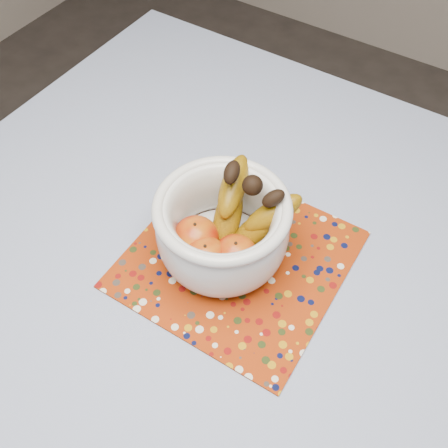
# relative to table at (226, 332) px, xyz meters

# --- Properties ---
(table) EXTENTS (1.20, 1.20, 0.75)m
(table) POSITION_rel_table_xyz_m (0.00, 0.00, 0.00)
(table) COLOR brown
(table) RESTS_ON ground
(tablecloth) EXTENTS (1.32, 1.32, 0.01)m
(tablecloth) POSITION_rel_table_xyz_m (0.00, 0.00, 0.08)
(tablecloth) COLOR slate
(tablecloth) RESTS_ON table
(placemat) EXTENTS (0.36, 0.36, 0.00)m
(placemat) POSITION_rel_table_xyz_m (-0.03, 0.09, 0.09)
(placemat) COLOR maroon
(placemat) RESTS_ON tablecloth
(fruit_bowl) EXTENTS (0.25, 0.24, 0.18)m
(fruit_bowl) POSITION_rel_table_xyz_m (-0.05, 0.09, 0.17)
(fruit_bowl) COLOR silver
(fruit_bowl) RESTS_ON placemat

